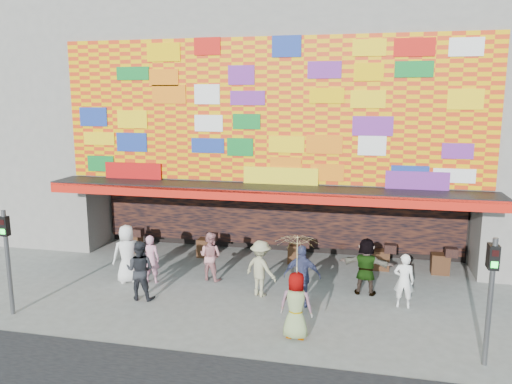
{
  "coord_description": "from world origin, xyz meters",
  "views": [
    {
      "loc": [
        3.41,
        -12.86,
        6.01
      ],
      "look_at": [
        0.05,
        2.0,
        3.11
      ],
      "focal_mm": 35.0,
      "sensor_mm": 36.0,
      "label": 1
    }
  ],
  "objects_px": {
    "ped_c": "(140,270)",
    "ped_i": "(210,256)",
    "ped_h": "(404,281)",
    "ped_b": "(151,259)",
    "ped_d": "(261,268)",
    "ped_g": "(296,306)",
    "ped_a": "(127,254)",
    "ped_f": "(366,266)",
    "ped_e": "(302,276)",
    "signal_right": "(491,287)",
    "signal_left": "(7,250)",
    "parasol": "(297,255)"
  },
  "relations": [
    {
      "from": "ped_g",
      "to": "ped_i",
      "type": "bearing_deg",
      "value": -42.39
    },
    {
      "from": "ped_g",
      "to": "ped_a",
      "type": "bearing_deg",
      "value": -20.69
    },
    {
      "from": "ped_f",
      "to": "ped_g",
      "type": "height_order",
      "value": "ped_f"
    },
    {
      "from": "signal_left",
      "to": "ped_i",
      "type": "xyz_separation_m",
      "value": [
        4.63,
        3.8,
        -1.04
      ]
    },
    {
      "from": "signal_right",
      "to": "ped_d",
      "type": "bearing_deg",
      "value": 154.15
    },
    {
      "from": "ped_a",
      "to": "signal_left",
      "type": "bearing_deg",
      "value": 19.27
    },
    {
      "from": "ped_b",
      "to": "ped_d",
      "type": "xyz_separation_m",
      "value": [
        3.75,
        -0.28,
        0.06
      ]
    },
    {
      "from": "signal_right",
      "to": "parasol",
      "type": "xyz_separation_m",
      "value": [
        -4.4,
        0.34,
        0.34
      ]
    },
    {
      "from": "ped_a",
      "to": "ped_d",
      "type": "distance_m",
      "value": 4.53
    },
    {
      "from": "ped_c",
      "to": "ped_g",
      "type": "bearing_deg",
      "value": 162.55
    },
    {
      "from": "ped_e",
      "to": "ped_i",
      "type": "distance_m",
      "value": 3.59
    },
    {
      "from": "ped_f",
      "to": "parasol",
      "type": "xyz_separation_m",
      "value": [
        -1.69,
        -3.33,
        1.3
      ]
    },
    {
      "from": "ped_h",
      "to": "ped_b",
      "type": "bearing_deg",
      "value": 0.28
    },
    {
      "from": "ped_f",
      "to": "parasol",
      "type": "bearing_deg",
      "value": 68.76
    },
    {
      "from": "ped_a",
      "to": "ped_e",
      "type": "distance_m",
      "value": 5.9
    },
    {
      "from": "ped_c",
      "to": "ped_g",
      "type": "relative_size",
      "value": 1.05
    },
    {
      "from": "signal_right",
      "to": "ped_g",
      "type": "distance_m",
      "value": 4.53
    },
    {
      "from": "ped_a",
      "to": "signal_right",
      "type": "bearing_deg",
      "value": 127.18
    },
    {
      "from": "ped_c",
      "to": "ped_i",
      "type": "bearing_deg",
      "value": -129.07
    },
    {
      "from": "signal_right",
      "to": "ped_a",
      "type": "bearing_deg",
      "value": 163.84
    },
    {
      "from": "ped_h",
      "to": "ped_i",
      "type": "bearing_deg",
      "value": -6.54
    },
    {
      "from": "ped_i",
      "to": "parasol",
      "type": "bearing_deg",
      "value": 148.13
    },
    {
      "from": "signal_right",
      "to": "ped_i",
      "type": "xyz_separation_m",
      "value": [
        -7.77,
        3.8,
        -1.04
      ]
    },
    {
      "from": "signal_right",
      "to": "ped_a",
      "type": "distance_m",
      "value": 10.83
    },
    {
      "from": "ped_c",
      "to": "ped_d",
      "type": "xyz_separation_m",
      "value": [
        3.49,
        1.04,
        -0.04
      ]
    },
    {
      "from": "ped_c",
      "to": "ped_i",
      "type": "relative_size",
      "value": 1.11
    },
    {
      "from": "ped_d",
      "to": "ped_e",
      "type": "xyz_separation_m",
      "value": [
        1.34,
        -0.53,
        0.05
      ]
    },
    {
      "from": "ped_f",
      "to": "ped_e",
      "type": "bearing_deg",
      "value": 42.96
    },
    {
      "from": "ped_b",
      "to": "parasol",
      "type": "distance_m",
      "value": 6.05
    },
    {
      "from": "ped_d",
      "to": "ped_c",
      "type": "bearing_deg",
      "value": 44.88
    },
    {
      "from": "ped_h",
      "to": "parasol",
      "type": "relative_size",
      "value": 0.83
    },
    {
      "from": "signal_left",
      "to": "ped_g",
      "type": "distance_m",
      "value": 8.07
    },
    {
      "from": "ped_d",
      "to": "signal_left",
      "type": "bearing_deg",
      "value": 51.63
    },
    {
      "from": "ped_f",
      "to": "ped_g",
      "type": "xyz_separation_m",
      "value": [
        -1.69,
        -3.33,
        -0.03
      ]
    },
    {
      "from": "ped_d",
      "to": "ped_f",
      "type": "height_order",
      "value": "ped_f"
    },
    {
      "from": "ped_h",
      "to": "ped_i",
      "type": "relative_size",
      "value": 0.99
    },
    {
      "from": "ped_e",
      "to": "ped_f",
      "type": "relative_size",
      "value": 1.03
    },
    {
      "from": "ped_b",
      "to": "ped_c",
      "type": "relative_size",
      "value": 0.89
    },
    {
      "from": "signal_right",
      "to": "ped_f",
      "type": "xyz_separation_m",
      "value": [
        -2.71,
        3.67,
        -0.97
      ]
    },
    {
      "from": "ped_a",
      "to": "ped_b",
      "type": "relative_size",
      "value": 1.2
    },
    {
      "from": "ped_e",
      "to": "ped_g",
      "type": "height_order",
      "value": "ped_e"
    },
    {
      "from": "ped_b",
      "to": "ped_e",
      "type": "bearing_deg",
      "value": 160.22
    },
    {
      "from": "ped_g",
      "to": "ped_h",
      "type": "relative_size",
      "value": 1.07
    },
    {
      "from": "ped_f",
      "to": "ped_h",
      "type": "height_order",
      "value": "ped_f"
    },
    {
      "from": "signal_left",
      "to": "ped_f",
      "type": "relative_size",
      "value": 1.68
    },
    {
      "from": "signal_left",
      "to": "ped_b",
      "type": "bearing_deg",
      "value": 47.98
    },
    {
      "from": "ped_c",
      "to": "ped_g",
      "type": "distance_m",
      "value": 5.14
    },
    {
      "from": "signal_right",
      "to": "ped_c",
      "type": "bearing_deg",
      "value": 169.14
    },
    {
      "from": "signal_left",
      "to": "ped_a",
      "type": "bearing_deg",
      "value": 55.93
    },
    {
      "from": "signal_left",
      "to": "ped_h",
      "type": "bearing_deg",
      "value": 15.06
    }
  ]
}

